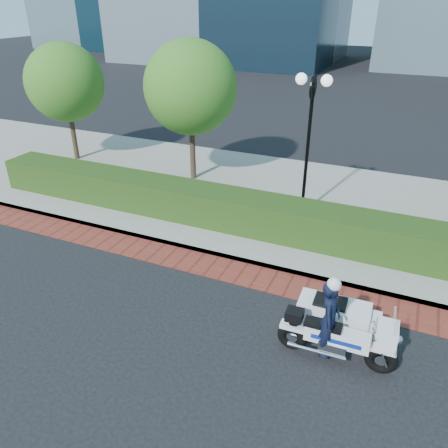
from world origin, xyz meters
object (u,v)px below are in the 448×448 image
at_px(tree_a, 65,83).
at_px(tree_b, 190,88).
at_px(lamppost, 310,125).
at_px(police_motorcycle, 335,322).

relative_size(tree_a, tree_b, 0.94).
relative_size(lamppost, tree_b, 0.86).
bearing_deg(lamppost, police_motorcycle, -69.15).
height_order(lamppost, tree_a, tree_a).
relative_size(tree_a, police_motorcycle, 2.01).
bearing_deg(tree_b, police_motorcycle, -45.55).
distance_m(tree_a, tree_b, 5.50).
height_order(tree_b, police_motorcycle, tree_b).
height_order(lamppost, tree_b, tree_b).
bearing_deg(tree_a, lamppost, -7.41).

